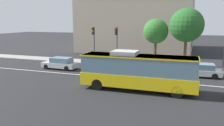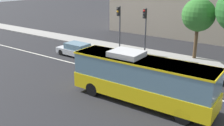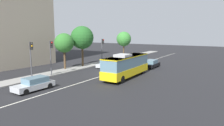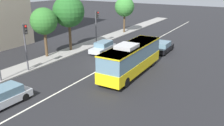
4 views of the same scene
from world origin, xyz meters
The scene contains 13 objects.
ground_plane centered at (0.00, 0.00, 0.00)m, with size 160.00×160.00×0.00m, color black.
sidewalk_kerb centered at (0.00, 7.54, 0.07)m, with size 80.00×2.88×0.14m, color gray.
lane_centre_line centered at (0.00, 0.00, 0.01)m, with size 76.00×0.16×0.01m, color silver.
transit_bus centered at (-0.48, -3.49, 1.81)m, with size 10.04×2.67×3.46m.
sedan_black centered at (9.11, -3.55, 0.72)m, with size 4.53×1.89×1.46m.
sedan_silver centered at (4.84, 3.54, 0.72)m, with size 4.58×2.01×1.46m.
sedan_silver_ahead centered at (-11.75, 2.09, 0.72)m, with size 4.55×1.94×1.46m.
traffic_light_near_corner centered at (-8.96, 6.28, 3.56)m, with size 0.33×0.62×5.20m.
traffic_light_mid_block centered at (7.42, 6.30, 3.56)m, with size 0.32×0.62×5.20m.
traffic_light_far_corner centered at (-5.64, 6.26, 3.56)m, with size 0.34×0.62×5.20m.
street_tree_kerbside_left centered at (17.98, 7.28, 4.83)m, with size 3.60×3.60×6.66m.
street_tree_kerbside_centre centered at (-0.85, 8.50, 4.61)m, with size 3.33×3.33×6.31m.
street_tree_kerbside_right centered at (3.06, 7.81, 5.47)m, with size 4.26×4.26×7.62m.
Camera 3 is at (-25.25, -16.79, 6.36)m, focal length 31.85 mm.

